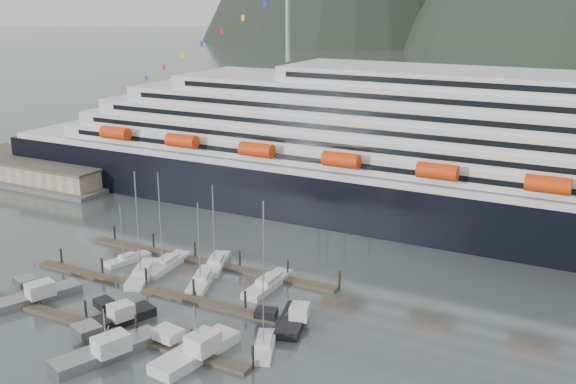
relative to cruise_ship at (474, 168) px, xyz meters
name	(u,v)px	position (x,y,z in m)	size (l,w,h in m)	color
ground	(172,307)	(-30.03, -54.94, -12.04)	(1600.00, 1600.00, 0.00)	#4C5A5A
cruise_ship	(474,168)	(0.00, 0.00, 0.00)	(210.00, 30.40, 50.30)	black
warehouse	(40,171)	(-102.03, -12.94, -9.79)	(46.00, 20.00, 5.80)	#595956
dock_near	(98,326)	(-34.95, -64.89, -11.73)	(48.18, 2.28, 3.20)	#473B2D
dock_mid	(158,291)	(-34.95, -51.89, -11.73)	(48.18, 2.28, 3.20)	#473B2D
dock_far	(207,262)	(-34.95, -38.89, -11.73)	(48.18, 2.28, 3.20)	#473B2D
sailboat_a	(128,260)	(-47.25, -44.48, -11.65)	(4.60, 8.27, 10.74)	silver
sailboat_b	(143,274)	(-40.85, -48.25, -11.57)	(7.32, 11.56, 18.35)	silver
sailboat_c	(202,281)	(-30.98, -45.90, -11.60)	(6.30, 10.65, 14.21)	silver
sailboat_e	(166,265)	(-40.04, -43.23, -11.58)	(3.80, 11.26, 17.13)	silver
sailboat_f	(216,264)	(-32.83, -39.17, -11.59)	(6.09, 10.18, 14.99)	silver
sailboat_g	(268,285)	(-21.13, -42.33, -11.60)	(2.87, 11.58, 14.82)	silver
sailboat_h	(264,347)	(-12.02, -59.28, -11.64)	(5.46, 8.57, 11.03)	silver
trawler_a	(37,295)	(-49.13, -62.33, -11.16)	(10.28, 12.91, 6.86)	gray
trawler_b	(118,317)	(-33.71, -62.24, -11.18)	(8.90, 10.76, 6.63)	black
trawler_c	(106,349)	(-28.86, -69.89, -11.13)	(11.28, 14.47, 7.19)	gray
trawler_d	(195,350)	(-18.85, -64.89, -11.08)	(9.90, 13.31, 7.71)	silver
trawler_e	(292,319)	(-12.13, -51.56, -11.20)	(8.26, 10.29, 6.32)	black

